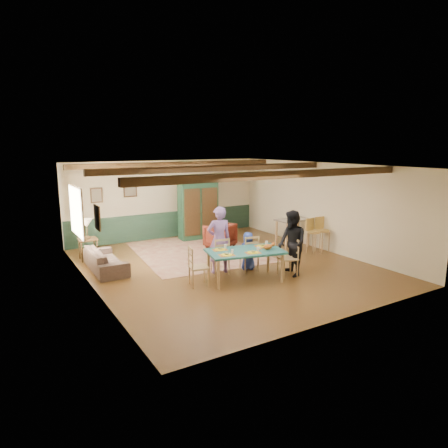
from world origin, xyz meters
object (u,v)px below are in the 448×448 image
person_man (219,240)px  cat (268,246)px  dining_chair_end_left (199,266)px  sofa (106,260)px  bar_stool_right (323,235)px  armchair (220,235)px  person_child (248,251)px  counter_table (293,233)px  table_lamp (87,229)px  dining_chair_end_right (288,257)px  armoire (198,209)px  dining_table (245,266)px  bar_stool_left (314,236)px  dining_chair_far_right (249,253)px  end_table (88,249)px  dining_chair_far_left (220,255)px  person_woman (292,244)px

person_man → cat: person_man is taller
dining_chair_end_left → sofa: 2.78m
bar_stool_right → dining_chair_end_left: bearing=-169.3°
armchair → sofa: size_ratio=0.44×
person_child → counter_table: size_ratio=0.92×
table_lamp → dining_chair_end_right: bearing=-45.5°
person_child → table_lamp: 4.60m
person_man → armoire: 3.86m
armoire → bar_stool_right: size_ratio=1.93×
dining_table → sofa: 3.69m
person_man → bar_stool_left: 3.41m
armchair → counter_table: bearing=120.6°
person_man → dining_chair_far_right: bearing=174.3°
person_man → counter_table: bearing=-149.8°
end_table → person_man: bearing=-48.1°
dining_chair_far_left → bar_stool_right: size_ratio=0.88×
dining_chair_far_right → armchair: (0.57, 2.46, -0.09)m
person_child → dining_chair_end_left: bearing=27.3°
dining_table → cat: (0.51, -0.22, 0.46)m
dining_chair_far_left → sofa: bearing=-23.5°
armchair → bar_stool_right: bar_stool_right is taller
dining_chair_end_right → counter_table: 2.98m
person_woman → counter_table: person_woman is taller
dining_chair_end_right → counter_table: dining_chair_end_right is taller
person_man → table_lamp: size_ratio=3.04×
bar_stool_left → bar_stool_right: 0.32m
dining_chair_end_left → dining_chair_far_left: bearing=-46.2°
dining_chair_far_right → armoire: 3.96m
counter_table → bar_stool_left: size_ratio=1.04×
armoire → bar_stool_right: bearing=-50.8°
dining_chair_far_right → counter_table: (2.60, 1.33, -0.02)m
dining_chair_end_right → armchair: dining_chair_end_right is taller
table_lamp → bar_stool_left: bearing=-24.6°
dining_table → end_table: dining_table is taller
person_child → bar_stool_right: size_ratio=0.94×
armoire → counter_table: 3.35m
cat → armoire: (0.55, 4.72, 0.19)m
dining_chair_end_left → table_lamp: 3.94m
person_child → end_table: (-3.39, 3.08, -0.19)m
dining_chair_end_left → bar_stool_right: size_ratio=0.88×
bar_stool_left → bar_stool_right: bearing=-16.8°
dining_chair_end_left → armoire: bearing=-14.7°
armchair → bar_stool_right: bearing=108.2°
dining_table → person_woman: person_woman is taller
person_man → cat: bearing=136.5°
dining_chair_end_left → armoire: 4.82m
dining_table → counter_table: bearing=31.7°
end_table → counter_table: 6.25m
person_man → bar_stool_right: size_ratio=1.61×
bar_stool_left → person_man: bearing=175.4°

